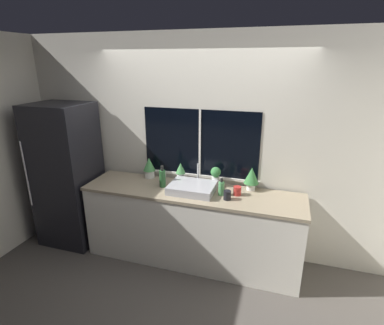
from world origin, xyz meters
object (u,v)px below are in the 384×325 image
(potted_plant_far_left, at_px, (149,167))
(potted_plant_center_right, at_px, (216,175))
(potted_plant_center_left, at_px, (181,171))
(soap_bottle, at_px, (221,188))
(mug_black, at_px, (227,195))
(mug_red, at_px, (237,191))
(sink, at_px, (192,188))
(potted_plant_far_right, at_px, (252,177))
(refrigerator, at_px, (67,175))
(bottle_tall, at_px, (162,178))

(potted_plant_far_left, height_order, potted_plant_center_right, potted_plant_far_left)
(potted_plant_center_left, distance_m, soap_bottle, 0.63)
(mug_black, xyz_separation_m, mug_red, (0.09, 0.15, -0.00))
(sink, height_order, potted_plant_center_left, sink)
(potted_plant_far_right, distance_m, mug_black, 0.42)
(sink, xyz_separation_m, soap_bottle, (0.34, -0.00, 0.04))
(refrigerator, distance_m, mug_red, 2.24)
(potted_plant_center_left, bearing_deg, potted_plant_far_right, 0.00)
(bottle_tall, relative_size, mug_black, 2.55)
(sink, bearing_deg, potted_plant_far_left, 159.42)
(soap_bottle, height_order, bottle_tall, bottle_tall)
(potted_plant_center_right, bearing_deg, potted_plant_far_right, -0.00)
(potted_plant_center_left, xyz_separation_m, potted_plant_center_right, (0.45, 0.00, -0.00))
(potted_plant_far_left, relative_size, mug_red, 2.64)
(refrigerator, height_order, mug_black, refrigerator)
(bottle_tall, bearing_deg, refrigerator, -177.78)
(refrigerator, distance_m, potted_plant_far_right, 2.38)
(sink, distance_m, potted_plant_far_right, 0.70)
(sink, relative_size, mug_red, 5.12)
(potted_plant_center_left, distance_m, potted_plant_far_right, 0.88)
(bottle_tall, height_order, mug_black, bottle_tall)
(mug_red, bearing_deg, potted_plant_far_right, 55.98)
(potted_plant_center_right, relative_size, mug_black, 2.27)
(potted_plant_center_right, relative_size, bottle_tall, 0.89)
(potted_plant_far_right, relative_size, mug_red, 2.71)
(sink, height_order, soap_bottle, sink)
(potted_plant_far_right, height_order, soap_bottle, potted_plant_far_right)
(bottle_tall, xyz_separation_m, mug_black, (0.81, -0.12, -0.06))
(sink, xyz_separation_m, potted_plant_center_left, (-0.23, 0.25, 0.09))
(mug_red, bearing_deg, potted_plant_far_left, 170.67)
(sink, bearing_deg, potted_plant_center_right, 48.76)
(potted_plant_center_left, bearing_deg, bottle_tall, -123.85)
(sink, bearing_deg, potted_plant_far_right, 21.03)
(potted_plant_far_left, bearing_deg, soap_bottle, -13.91)
(potted_plant_center_left, relative_size, potted_plant_center_right, 1.03)
(mug_black, bearing_deg, potted_plant_far_right, 57.96)
(potted_plant_center_right, bearing_deg, mug_red, -32.99)
(refrigerator, distance_m, sink, 1.72)
(soap_bottle, relative_size, bottle_tall, 0.76)
(mug_black, bearing_deg, mug_red, 60.62)
(soap_bottle, distance_m, mug_black, 0.13)
(refrigerator, relative_size, potted_plant_center_right, 7.96)
(potted_plant_far_right, xyz_separation_m, mug_red, (-0.13, -0.19, -0.11))
(potted_plant_far_left, xyz_separation_m, mug_black, (1.09, -0.34, -0.09))
(potted_plant_far_right, height_order, bottle_tall, potted_plant_far_right)
(refrigerator, bearing_deg, mug_black, -1.77)
(potted_plant_far_left, bearing_deg, potted_plant_center_left, 0.00)
(sink, bearing_deg, mug_red, 6.10)
(sink, xyz_separation_m, mug_black, (0.43, -0.10, 0.01))
(soap_bottle, relative_size, mug_black, 1.94)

